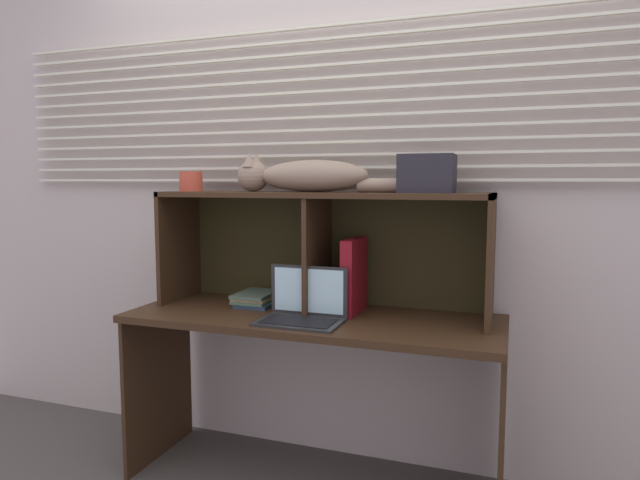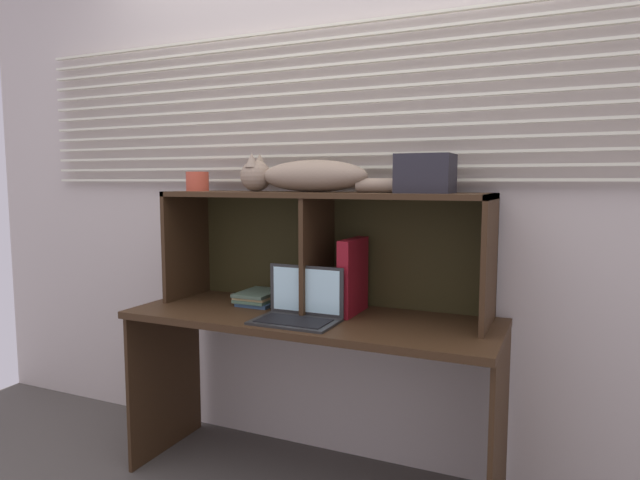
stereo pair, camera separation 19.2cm
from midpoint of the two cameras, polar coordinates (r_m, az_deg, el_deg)
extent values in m
cube|color=beige|center=(2.54, -0.50, 5.34)|extent=(4.40, 0.04, 2.50)
cube|color=beige|center=(2.50, -0.90, 6.19)|extent=(3.38, 0.02, 0.01)
cube|color=beige|center=(2.50, -0.90, 7.47)|extent=(3.38, 0.02, 0.01)
cube|color=beige|center=(2.50, -0.90, 8.76)|extent=(3.38, 0.02, 0.01)
cube|color=beige|center=(2.50, -0.91, 10.04)|extent=(3.38, 0.02, 0.01)
cube|color=beige|center=(2.51, -0.91, 11.31)|extent=(3.38, 0.02, 0.01)
cube|color=beige|center=(2.51, -0.91, 12.59)|extent=(3.38, 0.02, 0.01)
cube|color=beige|center=(2.52, -0.91, 13.85)|extent=(3.38, 0.02, 0.01)
cube|color=beige|center=(2.53, -0.91, 15.11)|extent=(3.38, 0.02, 0.01)
cube|color=beige|center=(2.54, -0.92, 16.36)|extent=(3.38, 0.02, 0.01)
cube|color=beige|center=(2.55, -0.92, 17.60)|extent=(3.38, 0.02, 0.01)
cube|color=beige|center=(2.56, -0.92, 18.83)|extent=(3.38, 0.02, 0.01)
cube|color=beige|center=(2.57, -0.92, 20.04)|extent=(3.38, 0.02, 0.01)
cube|color=beige|center=(2.59, -0.93, 21.25)|extent=(3.38, 0.02, 0.01)
cube|color=#372314|center=(2.31, -3.24, -8.11)|extent=(1.54, 0.56, 0.03)
cube|color=#372314|center=(2.79, -18.20, -13.73)|extent=(0.02, 0.51, 0.70)
cube|color=#372314|center=(2.27, 15.85, -18.40)|extent=(0.02, 0.51, 0.70)
cube|color=#372314|center=(2.34, -2.36, 4.67)|extent=(1.41, 0.34, 0.02)
cube|color=#372314|center=(2.69, -16.25, -0.55)|extent=(0.02, 0.34, 0.51)
cube|color=#372314|center=(2.20, 14.80, -1.95)|extent=(0.02, 0.34, 0.51)
cube|color=#372314|center=(2.36, -2.59, -1.47)|extent=(0.02, 0.33, 0.48)
cube|color=#302A13|center=(2.51, -0.92, -0.76)|extent=(1.41, 0.01, 0.51)
ellipsoid|color=gray|center=(2.35, -3.04, 6.59)|extent=(0.48, 0.17, 0.14)
sphere|color=gray|center=(2.47, -9.13, 6.53)|extent=(0.14, 0.14, 0.14)
cone|color=gray|center=(2.44, -9.55, 8.15)|extent=(0.06, 0.06, 0.06)
cone|color=gray|center=(2.50, -8.78, 8.11)|extent=(0.06, 0.06, 0.06)
cylinder|color=gray|center=(2.24, 5.07, 5.61)|extent=(0.29, 0.06, 0.06)
cube|color=#262626|center=(2.18, -4.59, -8.45)|extent=(0.33, 0.21, 0.01)
cube|color=#262626|center=(2.25, -3.53, -5.22)|extent=(0.33, 0.01, 0.20)
cube|color=#B2E0EA|center=(2.25, -3.57, -5.24)|extent=(0.29, 0.00, 0.18)
cube|color=black|center=(2.17, -4.71, -8.35)|extent=(0.28, 0.15, 0.00)
cube|color=maroon|center=(2.32, 1.14, -3.72)|extent=(0.05, 0.24, 0.31)
cube|color=#355477|center=(2.52, -8.44, -6.41)|extent=(0.15, 0.22, 0.02)
cube|color=#46664F|center=(2.52, -8.74, -6.10)|extent=(0.15, 0.22, 0.01)
cube|color=tan|center=(2.52, -8.71, -5.78)|extent=(0.15, 0.22, 0.01)
cube|color=#485D4B|center=(2.51, -8.82, -5.53)|extent=(0.15, 0.22, 0.01)
cylinder|color=#C34A34|center=(2.63, -15.19, 5.84)|extent=(0.10, 0.10, 0.09)
cube|color=#24222A|center=(2.21, 8.53, 6.76)|extent=(0.21, 0.18, 0.15)
camera|label=1|loc=(0.10, -92.34, -0.25)|focal=31.12mm
camera|label=2|loc=(0.10, 87.66, 0.25)|focal=31.12mm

